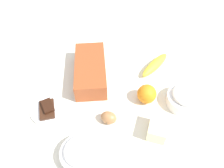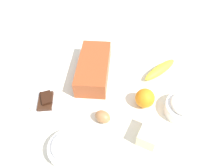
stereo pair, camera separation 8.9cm
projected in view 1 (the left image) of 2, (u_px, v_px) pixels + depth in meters
ground_plane at (112, 92)px, 0.93m from camera, size 2.40×2.40×0.02m
loaf_pan at (90, 70)px, 0.94m from camera, size 0.28×0.13×0.08m
flour_bowl at (185, 98)px, 0.85m from camera, size 0.14×0.14×0.07m
sugar_bowl at (81, 153)px, 0.70m from camera, size 0.14×0.14×0.07m
banana at (155, 65)px, 0.99m from camera, size 0.16×0.17×0.04m
orange_fruit at (147, 94)px, 0.86m from camera, size 0.08×0.08×0.08m
butter_block at (158, 128)px, 0.76m from camera, size 0.11×0.09×0.06m
egg_near_butter at (109, 118)px, 0.80m from camera, size 0.07×0.08×0.05m
chocolate_plate at (47, 110)px, 0.84m from camera, size 0.13×0.13×0.03m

